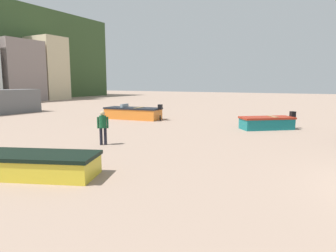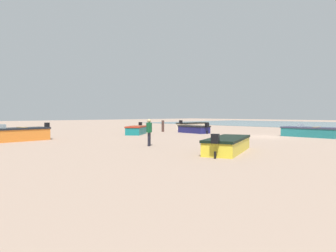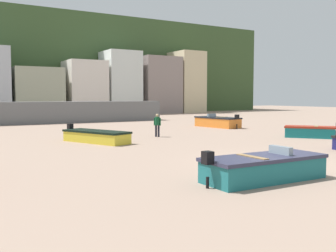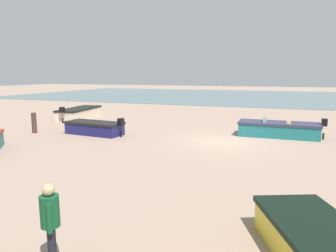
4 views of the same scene
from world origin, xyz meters
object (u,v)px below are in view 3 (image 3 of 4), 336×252
object	(u,v)px
boat_orange_3	(217,122)
boat_yellow_4	(96,136)
boat_teal_6	(264,168)
beach_walker_foreground	(157,123)
boat_teal_2	(310,132)

from	to	relation	value
boat_orange_3	boat_yellow_4	bearing A→B (deg)	-163.58
boat_teal_6	beach_walker_foreground	world-z (taller)	beach_walker_foreground
boat_teal_2	beach_walker_foreground	world-z (taller)	beach_walker_foreground
boat_teal_2	boat_orange_3	bearing A→B (deg)	49.85
boat_teal_2	boat_yellow_4	xyz separation A→B (m)	(-13.74, 4.74, -0.03)
boat_teal_2	beach_walker_foreground	distance (m)	10.59
boat_orange_3	boat_yellow_4	world-z (taller)	boat_orange_3
boat_yellow_4	beach_walker_foreground	distance (m)	5.04
boat_teal_2	boat_teal_6	bearing A→B (deg)	174.89
beach_walker_foreground	boat_teal_6	bearing A→B (deg)	127.17
boat_teal_2	boat_yellow_4	world-z (taller)	boat_teal_2
boat_teal_6	beach_walker_foreground	xyz separation A→B (m)	(3.75, 14.33, 0.52)
boat_orange_3	boat_teal_6	world-z (taller)	boat_orange_3
boat_teal_2	boat_teal_6	size ratio (longest dim) A/B	0.73
boat_teal_2	boat_yellow_4	bearing A→B (deg)	121.74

